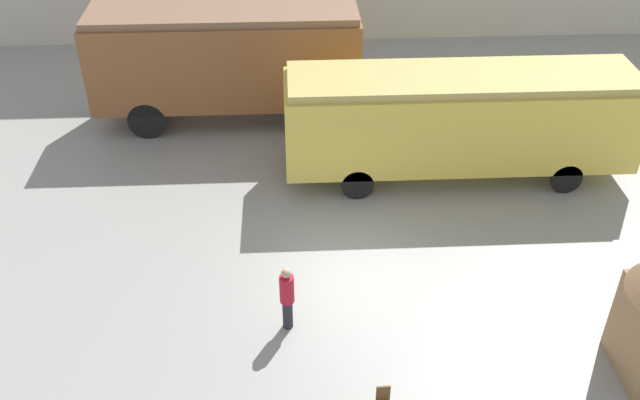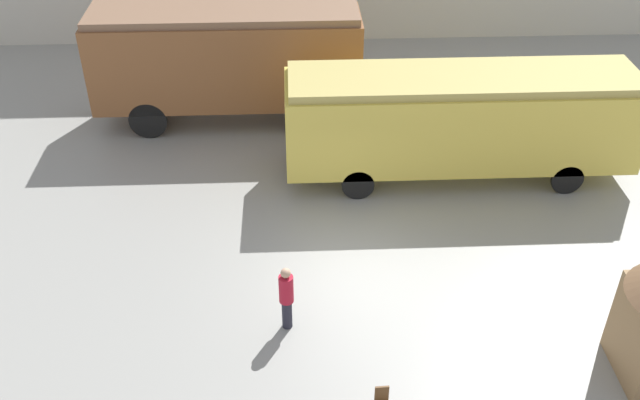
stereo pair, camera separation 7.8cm
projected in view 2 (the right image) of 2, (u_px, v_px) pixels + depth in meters
ground_plane at (346, 272)px, 18.40m from camera, size 80.00×80.00×0.00m
passenger_coach_wooden at (227, 56)px, 23.72m from camera, size 8.89×2.42×3.98m
passenger_coach_vintage at (460, 117)px, 21.11m from camera, size 10.36×2.59×3.35m
visitor_person at (286, 296)px, 16.27m from camera, size 0.34×0.34×1.77m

